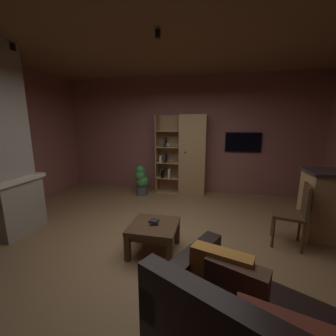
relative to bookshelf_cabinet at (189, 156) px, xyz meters
The scene contains 13 objects.
floor 2.58m from the bookshelf_cabinet, 92.53° to the right, with size 6.36×5.27×0.02m, color olive.
wall_back 0.56m from the bookshelf_cabinet, 111.08° to the left, with size 6.48×0.06×2.89m, color #8E544C.
ceiling 3.07m from the bookshelf_cabinet, 92.53° to the right, with size 6.36×5.27×0.02m, color brown.
window_pane_back 0.58m from the bookshelf_cabinet, 154.03° to the left, with size 0.59×0.01×0.78m, color white.
bookshelf_cabinet is the anchor object (origin of this frame).
coffee_table 2.71m from the bookshelf_cabinet, 93.67° to the right, with size 0.63×0.62×0.40m.
table_book_0 2.69m from the bookshelf_cabinet, 93.52° to the right, with size 0.11×0.09×0.03m, color black.
table_book_1 2.66m from the bookshelf_cabinet, 93.72° to the right, with size 0.11×0.11×0.03m, color black.
dining_chair 2.74m from the bookshelf_cabinet, 49.78° to the right, with size 0.50×0.50×0.92m.
potted_floor_plant 1.32m from the bookshelf_cabinet, 162.63° to the right, with size 0.33×0.32×0.75m.
wall_mounted_tv 1.34m from the bookshelf_cabinet, ahead, with size 0.83×0.06×0.47m.
track_light_spot_0 3.79m from the bookshelf_cabinet, 134.37° to the right, with size 0.07×0.07×0.09m, color black.
track_light_spot_1 3.00m from the bookshelf_cabinet, 93.83° to the right, with size 0.07×0.07×0.09m, color black.
Camera 1 is at (0.67, -2.77, 1.72)m, focal length 22.59 mm.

